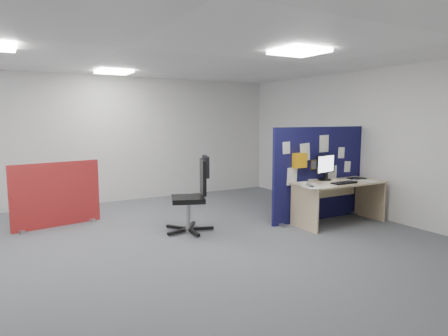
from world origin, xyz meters
name	(u,v)px	position (x,y,z in m)	size (l,w,h in m)	color
floor	(131,254)	(0.00, 0.00, 0.00)	(9.00, 9.00, 0.00)	#55585D
ceiling	(124,48)	(0.00, 0.00, 2.70)	(9.00, 7.00, 0.02)	white
wall_back	(79,141)	(0.00, 3.50, 1.35)	(9.00, 0.02, 2.70)	silver
wall_front	(309,204)	(0.00, -3.50, 1.35)	(9.00, 0.02, 2.70)	silver
wall_right	(366,143)	(4.50, 0.00, 1.35)	(0.02, 7.00, 2.70)	silver
ceiling_lights	(134,59)	(0.33, 0.67, 2.67)	(4.10, 4.10, 0.04)	white
navy_divider	(318,174)	(3.46, 0.14, 0.83)	(2.01, 0.30, 1.66)	#0E0F36
main_desk	(337,192)	(3.58, -0.21, 0.55)	(1.60, 0.71, 0.73)	tan
monitor_main	(326,166)	(3.50, 0.01, 0.98)	(0.51, 0.21, 0.45)	black
keyboard	(344,183)	(3.52, -0.42, 0.74)	(0.45, 0.18, 0.03)	black
mouse	(353,180)	(3.83, -0.33, 0.74)	(0.10, 0.06, 0.03)	#999A9F
paper_tray	(357,178)	(4.11, -0.15, 0.74)	(0.28, 0.22, 0.01)	black
red_divider	(57,195)	(-0.67, 1.96, 0.53)	(1.43, 0.30, 1.09)	#A62A15
office_chair	(196,190)	(1.23, 0.53, 0.68)	(0.80, 0.76, 1.20)	black
desk_papers	(324,184)	(3.18, -0.31, 0.73)	(1.52, 0.68, 0.00)	white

